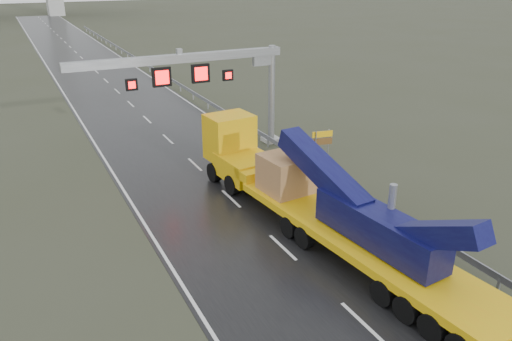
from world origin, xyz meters
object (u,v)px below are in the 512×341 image
sign_gantry (210,74)px  heavy_haul_truck (301,189)px  striped_barrier (288,141)px  exit_sign_pair (322,141)px

sign_gantry → heavy_haul_truck: (-0.03, -12.13, -3.73)m
striped_barrier → sign_gantry: bearing=-175.9°
sign_gantry → exit_sign_pair: (5.50, -5.78, -3.93)m
sign_gantry → heavy_haul_truck: 12.70m
sign_gantry → striped_barrier: (5.33, -1.67, -5.11)m
heavy_haul_truck → exit_sign_pair: size_ratio=8.63×
sign_gantry → striped_barrier: size_ratio=14.93×
exit_sign_pair → heavy_haul_truck: bearing=-119.8°
heavy_haul_truck → exit_sign_pair: bearing=43.5°
sign_gantry → striped_barrier: bearing=-17.4°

